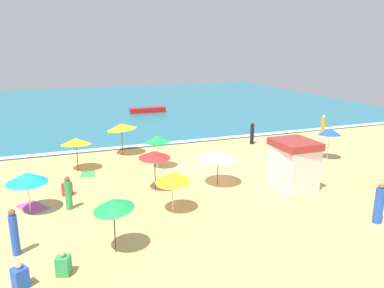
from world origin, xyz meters
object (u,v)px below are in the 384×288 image
at_px(beach_umbrella_2, 121,127).
at_px(beachgoer_8, 20,277).
at_px(beach_umbrella_8, 155,154).
at_px(beach_umbrella_9, 113,204).
at_px(beachgoer_1, 14,233).
at_px(beachgoer_4, 323,126).
at_px(small_boat_0, 148,110).
at_px(beach_umbrella_7, 218,155).
at_px(beach_umbrella_1, 76,141).
at_px(beachgoer_3, 379,204).
at_px(beach_umbrella_3, 330,132).
at_px(beach_umbrella_6, 172,177).
at_px(beach_umbrella_4, 157,139).
at_px(beachgoer_9, 68,194).
at_px(beachgoer_7, 252,133).
at_px(beachgoer_5, 63,265).
at_px(lifeguard_cabana, 294,164).
at_px(beach_umbrella_5, 27,178).
at_px(beachgoer_6, 67,188).

distance_m(beach_umbrella_2, beachgoer_8, 15.23).
bearing_deg(beach_umbrella_8, beach_umbrella_9, -118.95).
bearing_deg(beachgoer_1, beachgoer_4, 26.27).
relative_size(beach_umbrella_9, beachgoer_4, 1.26).
height_order(beachgoer_8, small_boat_0, beachgoer_8).
xyz_separation_m(beach_umbrella_7, beachgoer_4, (13.34, 7.56, -0.86)).
bearing_deg(beach_umbrella_2, small_boat_0, 69.94).
bearing_deg(beach_umbrella_1, beachgoer_3, -45.46).
bearing_deg(beach_umbrella_3, beach_umbrella_6, -161.15).
distance_m(beach_umbrella_4, beachgoer_9, 7.22).
bearing_deg(beach_umbrella_8, beachgoer_1, -146.31).
bearing_deg(beachgoer_7, beachgoer_5, -138.16).
bearing_deg(beachgoer_4, beachgoer_7, -176.93).
distance_m(lifeguard_cabana, beach_umbrella_5, 13.40).
xyz_separation_m(lifeguard_cabana, beachgoer_4, (9.71, 9.42, -0.51)).
bearing_deg(beachgoer_8, beach_umbrella_8, 46.47).
bearing_deg(beachgoer_7, beachgoer_8, -140.01).
relative_size(beach_umbrella_8, beach_umbrella_9, 1.01).
bearing_deg(beachgoer_9, beach_umbrella_7, 3.37).
bearing_deg(beach_umbrella_5, beach_umbrella_6, -20.08).
bearing_deg(small_boat_0, beachgoer_9, -112.18).
bearing_deg(beachgoer_1, beach_umbrella_2, 62.60).
xyz_separation_m(lifeguard_cabana, beach_umbrella_4, (-5.98, 5.83, 0.56)).
distance_m(beachgoer_3, beachgoer_6, 14.94).
bearing_deg(beachgoer_5, beach_umbrella_1, 83.60).
bearing_deg(beach_umbrella_4, beachgoer_6, -154.58).
bearing_deg(beach_umbrella_1, beach_umbrella_8, -53.53).
bearing_deg(beach_umbrella_7, beachgoer_5, -144.91).
bearing_deg(beach_umbrella_7, beach_umbrella_4, 120.64).
distance_m(beach_umbrella_2, beach_umbrella_3, 14.27).
relative_size(beach_umbrella_7, beach_umbrella_9, 1.32).
height_order(beach_umbrella_2, beach_umbrella_9, beach_umbrella_2).
height_order(lifeguard_cabana, small_boat_0, lifeguard_cabana).
height_order(beachgoer_1, beachgoer_9, beachgoer_1).
relative_size(beachgoer_1, small_boat_0, 0.45).
distance_m(beachgoer_3, beachgoer_7, 13.93).
distance_m(beach_umbrella_5, beachgoer_3, 15.76).
relative_size(beach_umbrella_6, beachgoer_9, 1.39).
relative_size(beach_umbrella_4, beachgoer_8, 2.41).
xyz_separation_m(beach_umbrella_1, beachgoer_8, (-2.58, -11.48, -1.48)).
distance_m(beach_umbrella_2, beach_umbrella_7, 8.73).
xyz_separation_m(beach_umbrella_1, beach_umbrella_7, (7.13, -5.31, -0.15)).
relative_size(beach_umbrella_2, beachgoer_5, 3.34).
relative_size(beach_umbrella_7, beach_umbrella_8, 1.31).
bearing_deg(beachgoer_9, beach_umbrella_8, 10.77).
xyz_separation_m(lifeguard_cabana, beach_umbrella_9, (-10.13, -3.21, 0.58)).
bearing_deg(beach_umbrella_6, beach_umbrella_7, 35.93).
distance_m(beach_umbrella_7, beachgoer_9, 8.00).
height_order(beach_umbrella_8, beachgoer_8, beach_umbrella_8).
bearing_deg(small_boat_0, beach_umbrella_7, -94.46).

